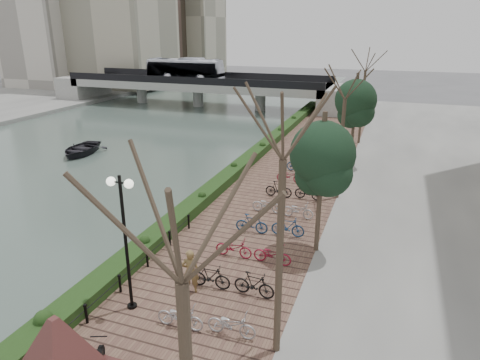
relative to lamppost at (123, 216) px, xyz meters
The scene contains 11 objects.
ground 5.35m from the lamppost, 135.47° to the right, with size 220.00×220.00×0.00m, color #59595B.
river_water 28.87m from the lamppost, 127.45° to the left, with size 30.00×130.00×0.02m, color #43544D.
promenade 15.76m from the lamppost, 83.85° to the left, with size 8.00×75.00×0.50m, color brown.
hedge 18.08m from the lamppost, 95.70° to the left, with size 1.10×56.00×0.60m, color #1D3513.
chain_fence 3.50m from the lamppost, 161.30° to the right, with size 0.10×14.10×0.70m.
lamppost is the anchor object (origin of this frame).
pedestrian 3.62m from the lamppost, 44.94° to the left, with size 0.67×0.44×1.84m, color brown.
bicycle_parking 9.75m from the lamppost, 70.07° to the left, with size 2.40×19.89×1.00m.
street_trees 11.80m from the lamppost, 61.45° to the left, with size 3.20×37.12×6.80m.
bridge 46.22m from the lamppost, 112.58° to the left, with size 36.00×10.77×6.50m.
boat 24.33m from the lamppost, 133.66° to the left, with size 3.36×4.71×0.98m, color black.
Camera 1 is at (10.70, -8.89, 10.28)m, focal length 32.00 mm.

